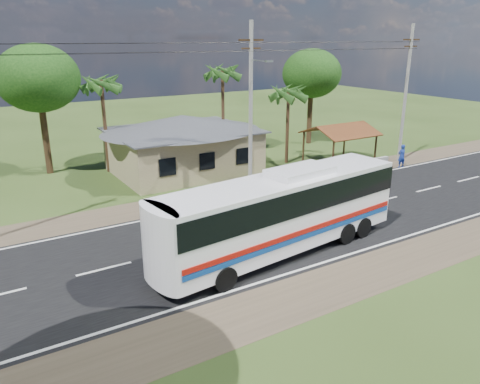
# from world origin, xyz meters

# --- Properties ---
(ground) EXTENTS (120.00, 120.00, 0.00)m
(ground) POSITION_xyz_m (0.00, 0.00, 0.00)
(ground) COLOR #2C4117
(ground) RESTS_ON ground
(road) EXTENTS (120.00, 16.00, 0.03)m
(road) POSITION_xyz_m (0.00, 0.00, 0.01)
(road) COLOR black
(road) RESTS_ON ground
(house) EXTENTS (12.40, 10.00, 5.00)m
(house) POSITION_xyz_m (1.00, 13.00, 2.64)
(house) COLOR tan
(house) RESTS_ON ground
(waiting_shed) EXTENTS (5.20, 4.48, 3.35)m
(waiting_shed) POSITION_xyz_m (13.00, 8.50, 2.73)
(waiting_shed) COLOR #3B2615
(waiting_shed) RESTS_ON ground
(concrete_barrier) EXTENTS (7.00, 0.30, 0.90)m
(concrete_barrier) POSITION_xyz_m (12.00, 5.60, 0.45)
(concrete_barrier) COLOR #9E9E99
(concrete_barrier) RESTS_ON ground
(utility_poles) EXTENTS (32.80, 2.22, 11.00)m
(utility_poles) POSITION_xyz_m (2.67, 6.49, 5.77)
(utility_poles) COLOR #9E9E99
(utility_poles) RESTS_ON ground
(palm_near) EXTENTS (2.80, 2.80, 6.70)m
(palm_near) POSITION_xyz_m (9.50, 11.00, 5.71)
(palm_near) COLOR #47301E
(palm_near) RESTS_ON ground
(palm_mid) EXTENTS (2.80, 2.80, 8.20)m
(palm_mid) POSITION_xyz_m (6.00, 15.50, 7.16)
(palm_mid) COLOR #47301E
(palm_mid) RESTS_ON ground
(palm_far) EXTENTS (2.80, 2.80, 7.70)m
(palm_far) POSITION_xyz_m (-4.00, 16.00, 6.68)
(palm_far) COLOR #47301E
(palm_far) RESTS_ON ground
(tree_behind_house) EXTENTS (6.00, 6.00, 9.61)m
(tree_behind_house) POSITION_xyz_m (-8.00, 18.00, 7.12)
(tree_behind_house) COLOR #47301E
(tree_behind_house) RESTS_ON ground
(tree_behind_shed) EXTENTS (5.60, 5.60, 9.02)m
(tree_behind_shed) POSITION_xyz_m (16.00, 16.00, 6.68)
(tree_behind_shed) COLOR #47301E
(tree_behind_shed) RESTS_ON ground
(coach_bus) EXTENTS (13.33, 4.24, 4.07)m
(coach_bus) POSITION_xyz_m (-1.11, -2.73, 2.33)
(coach_bus) COLOR white
(coach_bus) RESTS_ON ground
(motorcycle) EXTENTS (1.86, 1.04, 0.92)m
(motorcycle) POSITION_xyz_m (3.94, 6.89, 0.46)
(motorcycle) COLOR black
(motorcycle) RESTS_ON ground
(person) EXTENTS (0.75, 0.55, 1.88)m
(person) POSITION_xyz_m (16.38, 4.90, 0.94)
(person) COLOR navy
(person) RESTS_ON ground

